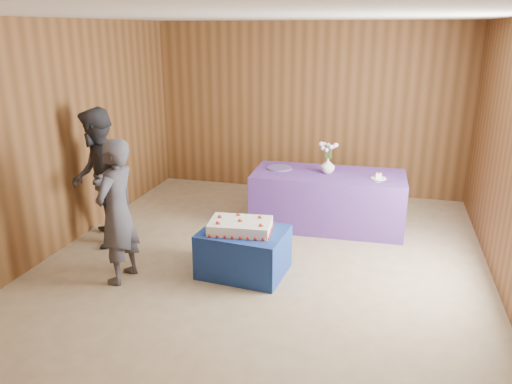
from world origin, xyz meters
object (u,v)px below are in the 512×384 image
(serving_table, at_px, (328,200))
(guest_right, at_px, (99,178))
(sheet_cake, at_px, (240,226))
(cake_table, at_px, (244,252))
(vase, at_px, (328,166))
(guest_left, at_px, (117,212))

(serving_table, relative_size, guest_right, 1.17)
(sheet_cake, xyz_separation_m, guest_right, (-1.90, 0.35, 0.29))
(sheet_cake, bearing_deg, guest_right, 163.75)
(serving_table, xyz_separation_m, sheet_cake, (-0.74, -1.64, 0.18))
(cake_table, relative_size, serving_table, 0.45)
(cake_table, xyz_separation_m, vase, (0.69, 1.63, 0.60))
(cake_table, distance_m, sheet_cake, 0.31)
(vase, bearing_deg, serving_table, -25.52)
(guest_right, bearing_deg, cake_table, 49.46)
(serving_table, bearing_deg, vase, 152.72)
(guest_left, bearing_deg, serving_table, 142.02)
(sheet_cake, distance_m, guest_left, 1.30)
(cake_table, bearing_deg, guest_left, -153.22)
(cake_table, xyz_separation_m, guest_right, (-1.93, 0.33, 0.60))
(vase, bearing_deg, guest_right, -153.43)
(guest_left, bearing_deg, sheet_cake, 115.77)
(guest_left, distance_m, guest_right, 1.08)
(serving_table, relative_size, sheet_cake, 2.75)
(guest_left, bearing_deg, cake_table, 116.19)
(guest_right, bearing_deg, guest_left, 10.01)
(cake_table, xyz_separation_m, guest_left, (-1.22, -0.48, 0.52))
(serving_table, distance_m, guest_right, 2.98)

